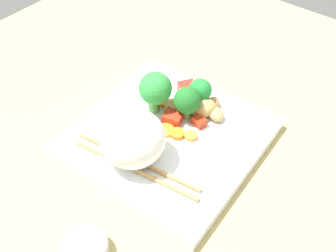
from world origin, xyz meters
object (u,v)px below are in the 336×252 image
Objects in this scene: rice_mound at (133,139)px; carrot_slice_2 at (177,134)px; chopstick_pair at (137,166)px; square_plate at (169,137)px; broccoli_floret_1 at (155,89)px; sauce_cup at (86,248)px.

carrot_slice_2 is at bearing 72.40° from rice_mound.
square_plate is at bearing 85.53° from chopstick_pair.
rice_mound is at bearing 133.30° from chopstick_pair.
broccoli_floret_1 is 27.76cm from sauce_cup.
sauce_cup is (3.94, -22.52, 0.26)cm from square_plate.
broccoli_floret_1 is 13.81cm from chopstick_pair.
square_plate is 8.37cm from broccoli_floret_1.
broccoli_floret_1 reaches higher than square_plate.
sauce_cup is (2.54, -23.04, -1.10)cm from carrot_slice_2.
rice_mound is 0.45× the size of chopstick_pair.
broccoli_floret_1 is at bearing 149.91° from square_plate.
carrot_slice_2 reaches higher than square_plate.
sauce_cup reaches higher than square_plate.
sauce_cup is at bearing -80.09° from square_plate.
broccoli_floret_1 reaches higher than sauce_cup.
carrot_slice_2 is at bearing 96.29° from sauce_cup.
rice_mound is 11.22cm from broccoli_floret_1.
carrot_slice_2 is (2.48, 7.82, -3.88)cm from rice_mound.
square_plate is at bearing 99.91° from sauce_cup.
rice_mound is at bearing -98.45° from square_plate.
chopstick_pair is at bearing -86.10° from square_plate.
carrot_slice_2 is 23.21cm from sauce_cup.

